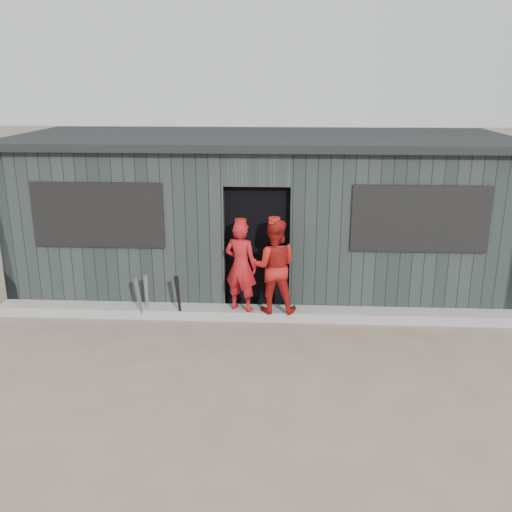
# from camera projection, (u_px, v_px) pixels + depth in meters

# --- Properties ---
(ground) EXTENTS (80.00, 80.00, 0.00)m
(ground) POSITION_uv_depth(u_px,v_px,m) (248.00, 376.00, 7.04)
(ground) COLOR #705C4D
(ground) RESTS_ON ground
(curb) EXTENTS (8.00, 0.36, 0.15)m
(curb) POSITION_uv_depth(u_px,v_px,m) (256.00, 313.00, 8.75)
(curb) COLOR gray
(curb) RESTS_ON ground
(bat_left) EXTENTS (0.13, 0.27, 0.74)m
(bat_left) POSITION_uv_depth(u_px,v_px,m) (147.00, 296.00, 8.62)
(bat_left) COLOR gray
(bat_left) RESTS_ON ground
(bat_mid) EXTENTS (0.12, 0.23, 0.73)m
(bat_mid) POSITION_uv_depth(u_px,v_px,m) (139.00, 299.00, 8.55)
(bat_mid) COLOR slate
(bat_mid) RESTS_ON ground
(bat_right) EXTENTS (0.10, 0.21, 0.73)m
(bat_right) POSITION_uv_depth(u_px,v_px,m) (179.00, 298.00, 8.55)
(bat_right) COLOR black
(bat_right) RESTS_ON ground
(player_red_left) EXTENTS (0.59, 0.49, 1.39)m
(player_red_left) POSITION_uv_depth(u_px,v_px,m) (241.00, 266.00, 8.50)
(player_red_left) COLOR #A41419
(player_red_left) RESTS_ON curb
(player_red_right) EXTENTS (0.70, 0.55, 1.43)m
(player_red_right) POSITION_uv_depth(u_px,v_px,m) (274.00, 266.00, 8.44)
(player_red_right) COLOR #A31714
(player_red_right) RESTS_ON curb
(player_grey_back) EXTENTS (0.60, 0.43, 1.14)m
(player_grey_back) POSITION_uv_depth(u_px,v_px,m) (271.00, 272.00, 9.09)
(player_grey_back) COLOR silver
(player_grey_back) RESTS_ON ground
(dugout) EXTENTS (8.30, 3.30, 2.62)m
(dugout) POSITION_uv_depth(u_px,v_px,m) (261.00, 212.00, 10.00)
(dugout) COLOR black
(dugout) RESTS_ON ground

